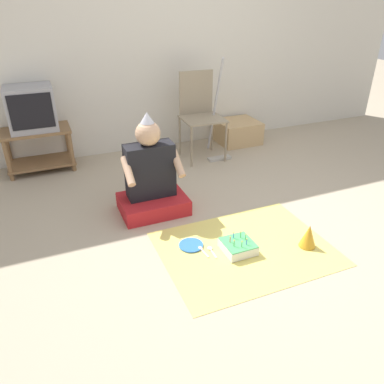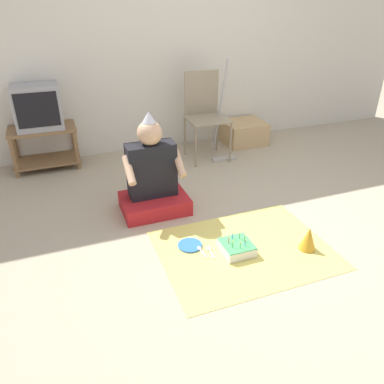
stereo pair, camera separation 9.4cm
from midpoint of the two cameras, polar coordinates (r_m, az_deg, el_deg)
The scene contains 14 objects.
ground_plane at distance 3.22m, azimuth 12.79°, elevation -5.38°, with size 16.00×16.00×0.00m, color tan.
wall_back at distance 4.70m, azimuth -0.83°, elevation 22.41°, with size 6.40×0.06×2.55m.
tv_stand at distance 4.42m, azimuth -20.95°, elevation 6.85°, with size 0.69×0.41×0.46m.
tv at distance 4.30m, azimuth -21.90°, elevation 11.96°, with size 0.47×0.40×0.45m.
folding_chair at distance 4.38m, azimuth 2.57°, elevation 12.45°, with size 0.47×0.45×0.97m.
cardboard_box_stack at distance 4.97m, azimuth 8.37°, elevation 9.00°, with size 0.51×0.48×0.28m.
dust_mop at distance 4.40m, azimuth 5.20°, elevation 9.24°, with size 0.28×0.38×1.15m.
person_seated at distance 3.28m, azimuth -5.20°, elevation 1.94°, with size 0.58×0.43×0.90m.
party_cloth at distance 2.93m, azimuth 8.91°, elevation -8.67°, with size 1.28×0.98×0.01m.
birthday_cake at distance 2.87m, azimuth 7.78°, elevation -8.36°, with size 0.23×0.23×0.13m.
party_hat_blue at distance 3.00m, azimuth 18.20°, elevation -6.72°, with size 0.13×0.13×0.18m.
paper_plate at distance 2.93m, azimuth 0.60°, elevation -8.09°, with size 0.19×0.19×0.01m.
plastic_spoon_near at distance 2.88m, azimuth 2.17°, elevation -8.74°, with size 0.04×0.15×0.01m.
plastic_spoon_far at distance 2.88m, azimuth 3.61°, elevation -8.79°, with size 0.04×0.15×0.01m.
Camera 2 is at (-1.54, -2.22, 1.74)m, focal length 35.00 mm.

